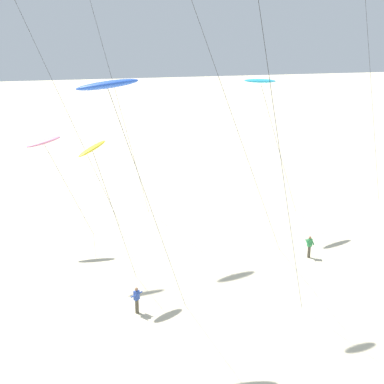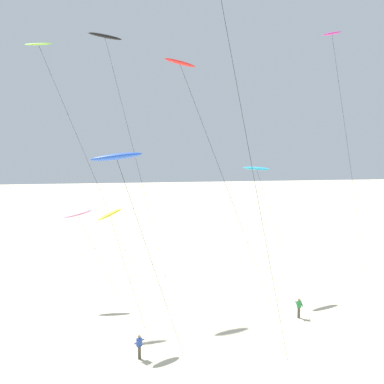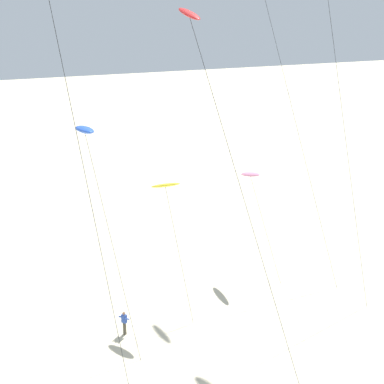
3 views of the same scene
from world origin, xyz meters
TOP-DOWN VIEW (x-y plane):
  - kite_blue at (-7.81, 0.64)m, footprint 5.73×2.14m
  - kite_red at (-3.27, 5.46)m, footprint 9.62×3.72m
  - kite_yellow at (-8.50, 5.77)m, footprint 3.49×1.91m
  - kite_pink at (-11.63, 13.74)m, footprint 4.50×1.71m
  - kite_flyer_middle at (-6.62, 2.11)m, footprint 0.73×0.72m

SIDE VIEW (x-z plane):
  - kite_flyer_middle at x=-6.62m, z-range 0.06..1.73m
  - kite_pink at x=-11.63m, z-range 3.71..12.24m
  - kite_yellow at x=-8.50m, z-range 4.30..13.96m
  - kite_blue at x=-7.81m, z-range 6.51..20.44m
  - kite_red at x=-3.27m, z-range 9.40..29.72m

